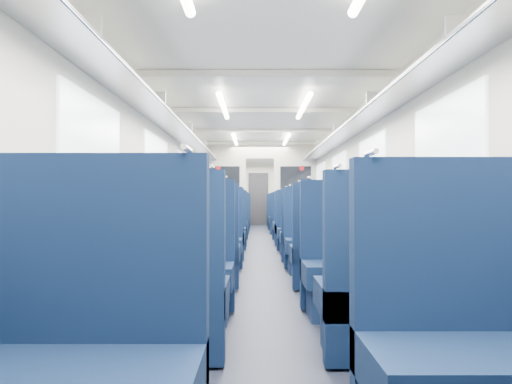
% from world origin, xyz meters
% --- Properties ---
extents(floor, '(2.80, 18.00, 0.01)m').
position_xyz_m(floor, '(0.00, 0.00, 0.00)').
color(floor, black).
rests_on(floor, ground).
extents(ceiling, '(2.80, 18.00, 0.01)m').
position_xyz_m(ceiling, '(0.00, 0.00, 2.35)').
color(ceiling, silver).
rests_on(ceiling, wall_left).
extents(wall_left, '(0.02, 18.00, 2.35)m').
position_xyz_m(wall_left, '(-1.40, 0.00, 1.18)').
color(wall_left, beige).
rests_on(wall_left, floor).
extents(dado_left, '(0.03, 17.90, 0.70)m').
position_xyz_m(dado_left, '(-1.39, 0.00, 0.35)').
color(dado_left, '#0F1B34').
rests_on(dado_left, floor).
extents(wall_right, '(0.02, 18.00, 2.35)m').
position_xyz_m(wall_right, '(1.40, 0.00, 1.18)').
color(wall_right, beige).
rests_on(wall_right, floor).
extents(dado_right, '(0.03, 17.90, 0.70)m').
position_xyz_m(dado_right, '(1.39, 0.00, 0.35)').
color(dado_right, '#0F1B34').
rests_on(dado_right, floor).
extents(wall_far, '(2.80, 0.02, 2.35)m').
position_xyz_m(wall_far, '(0.00, 9.00, 1.18)').
color(wall_far, beige).
rests_on(wall_far, floor).
extents(luggage_rack_left, '(0.36, 17.40, 0.18)m').
position_xyz_m(luggage_rack_left, '(-1.21, 0.00, 1.97)').
color(luggage_rack_left, '#B2B5BA').
rests_on(luggage_rack_left, wall_left).
extents(luggage_rack_right, '(0.36, 17.40, 0.18)m').
position_xyz_m(luggage_rack_right, '(1.21, 0.00, 1.97)').
color(luggage_rack_right, '#B2B5BA').
rests_on(luggage_rack_right, wall_right).
extents(windows, '(2.78, 15.60, 0.75)m').
position_xyz_m(windows, '(0.00, -0.46, 1.42)').
color(windows, white).
rests_on(windows, wall_left).
extents(ceiling_fittings, '(2.70, 16.06, 0.11)m').
position_xyz_m(ceiling_fittings, '(0.00, -0.26, 2.29)').
color(ceiling_fittings, beige).
rests_on(ceiling_fittings, ceiling).
extents(end_door, '(0.75, 0.06, 2.00)m').
position_xyz_m(end_door, '(0.00, 8.94, 1.00)').
color(end_door, black).
rests_on(end_door, floor).
extents(bulkhead, '(2.80, 0.10, 2.35)m').
position_xyz_m(bulkhead, '(-0.00, 2.52, 1.23)').
color(bulkhead, beige).
rests_on(bulkhead, floor).
extents(seat_2, '(1.08, 0.60, 1.20)m').
position_xyz_m(seat_2, '(-0.83, -7.19, 0.37)').
color(seat_2, '#0D1E3E').
rests_on(seat_2, floor).
extents(seat_3, '(1.08, 0.60, 1.20)m').
position_xyz_m(seat_3, '(0.83, -7.03, 0.37)').
color(seat_3, '#0D1E3E').
rests_on(seat_3, floor).
extents(seat_4, '(1.08, 0.60, 1.20)m').
position_xyz_m(seat_4, '(-0.83, -5.92, 0.37)').
color(seat_4, '#0D1E3E').
rests_on(seat_4, floor).
extents(seat_5, '(1.08, 0.60, 1.20)m').
position_xyz_m(seat_5, '(0.83, -5.94, 0.37)').
color(seat_5, '#0D1E3E').
rests_on(seat_5, floor).
extents(seat_6, '(1.08, 0.60, 1.20)m').
position_xyz_m(seat_6, '(-0.83, -4.93, 0.37)').
color(seat_6, '#0D1E3E').
rests_on(seat_6, floor).
extents(seat_7, '(1.08, 0.60, 1.20)m').
position_xyz_m(seat_7, '(0.83, -4.82, 0.37)').
color(seat_7, '#0D1E3E').
rests_on(seat_7, floor).
extents(seat_8, '(1.08, 0.60, 1.20)m').
position_xyz_m(seat_8, '(-0.83, -3.64, 0.37)').
color(seat_8, '#0D1E3E').
rests_on(seat_8, floor).
extents(seat_9, '(1.08, 0.60, 1.20)m').
position_xyz_m(seat_9, '(0.83, -3.65, 0.37)').
color(seat_9, '#0D1E3E').
rests_on(seat_9, floor).
extents(seat_10, '(1.08, 0.60, 1.20)m').
position_xyz_m(seat_10, '(-0.83, -2.49, 0.37)').
color(seat_10, '#0D1E3E').
rests_on(seat_10, floor).
extents(seat_11, '(1.08, 0.60, 1.20)m').
position_xyz_m(seat_11, '(0.83, -2.48, 0.37)').
color(seat_11, '#0D1E3E').
rests_on(seat_11, floor).
extents(seat_12, '(1.08, 0.60, 1.20)m').
position_xyz_m(seat_12, '(-0.83, -1.38, 0.37)').
color(seat_12, '#0D1E3E').
rests_on(seat_12, floor).
extents(seat_13, '(1.08, 0.60, 1.20)m').
position_xyz_m(seat_13, '(0.83, -1.46, 0.37)').
color(seat_13, '#0D1E3E').
rests_on(seat_13, floor).
extents(seat_14, '(1.08, 0.60, 1.20)m').
position_xyz_m(seat_14, '(-0.83, -0.14, 0.37)').
color(seat_14, '#0D1E3E').
rests_on(seat_14, floor).
extents(seat_15, '(1.08, 0.60, 1.20)m').
position_xyz_m(seat_15, '(0.83, -0.27, 0.37)').
color(seat_15, '#0D1E3E').
rests_on(seat_15, floor).
extents(seat_16, '(1.08, 0.60, 1.20)m').
position_xyz_m(seat_16, '(-0.83, 0.86, 0.37)').
color(seat_16, '#0D1E3E').
rests_on(seat_16, floor).
extents(seat_17, '(1.08, 0.60, 1.20)m').
position_xyz_m(seat_17, '(0.83, 1.00, 0.37)').
color(seat_17, '#0D1E3E').
rests_on(seat_17, floor).
extents(seat_18, '(1.08, 0.60, 1.20)m').
position_xyz_m(seat_18, '(-0.83, 2.17, 0.37)').
color(seat_18, '#0D1E3E').
rests_on(seat_18, floor).
extents(seat_19, '(1.08, 0.60, 1.20)m').
position_xyz_m(seat_19, '(0.83, 2.14, 0.37)').
color(seat_19, '#0D1E3E').
rests_on(seat_19, floor).
extents(seat_20, '(1.08, 0.60, 1.20)m').
position_xyz_m(seat_20, '(-0.83, 4.07, 0.37)').
color(seat_20, '#0D1E3E').
rests_on(seat_20, floor).
extents(seat_21, '(1.08, 0.60, 1.20)m').
position_xyz_m(seat_21, '(0.83, 4.15, 0.37)').
color(seat_21, '#0D1E3E').
rests_on(seat_21, floor).
extents(seat_22, '(1.08, 0.60, 1.20)m').
position_xyz_m(seat_22, '(-0.83, 5.19, 0.37)').
color(seat_22, '#0D1E3E').
rests_on(seat_22, floor).
extents(seat_23, '(1.08, 0.60, 1.20)m').
position_xyz_m(seat_23, '(0.83, 5.33, 0.37)').
color(seat_23, '#0D1E3E').
rests_on(seat_23, floor).
extents(seat_24, '(1.08, 0.60, 1.20)m').
position_xyz_m(seat_24, '(-0.83, 6.53, 0.37)').
color(seat_24, '#0D1E3E').
rests_on(seat_24, floor).
extents(seat_25, '(1.08, 0.60, 1.20)m').
position_xyz_m(seat_25, '(0.83, 6.38, 0.37)').
color(seat_25, '#0D1E3E').
rests_on(seat_25, floor).
extents(seat_26, '(1.08, 0.60, 1.20)m').
position_xyz_m(seat_26, '(-0.83, 7.58, 0.37)').
color(seat_26, '#0D1E3E').
rests_on(seat_26, floor).
extents(seat_27, '(1.08, 0.60, 1.20)m').
position_xyz_m(seat_27, '(0.83, 7.47, 0.37)').
color(seat_27, '#0D1E3E').
rests_on(seat_27, floor).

